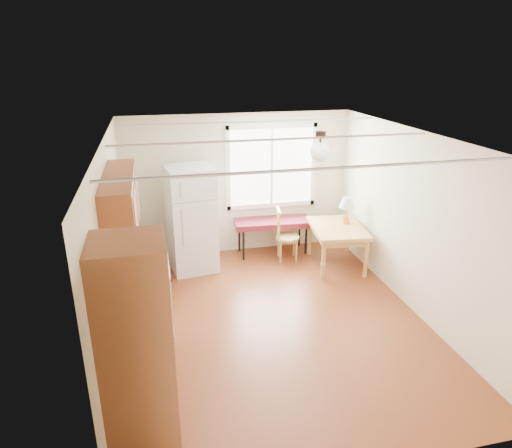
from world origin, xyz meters
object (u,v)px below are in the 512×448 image
object	(u,v)px
chair	(283,232)
bench	(273,223)
dining_table	(338,232)
refrigerator	(191,219)

from	to	relation	value
chair	bench	bearing A→B (deg)	114.12
bench	chair	xyz separation A→B (m)	(0.10, -0.34, -0.04)
dining_table	chair	bearing A→B (deg)	160.32
refrigerator	chair	xyz separation A→B (m)	(1.57, -0.02, -0.35)
refrigerator	dining_table	xyz separation A→B (m)	(2.41, -0.44, -0.27)
refrigerator	dining_table	world-z (taller)	refrigerator
bench	chair	world-z (taller)	chair
refrigerator	bench	xyz separation A→B (m)	(1.47, 0.31, -0.31)
refrigerator	chair	size ratio (longest dim) A/B	1.89
dining_table	chair	world-z (taller)	chair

